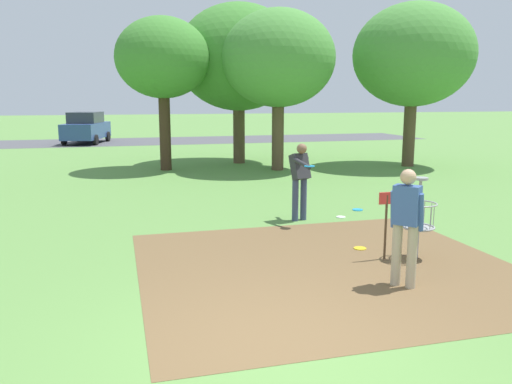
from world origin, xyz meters
TOP-DOWN VIEW (x-y plane):
  - ground_plane at (0.00, 0.00)m, footprint 160.00×160.00m
  - dirt_tee_pad at (1.58, 2.39)m, footprint 5.95×5.53m
  - disc_golf_basket at (3.16, 2.43)m, footprint 0.98×0.58m
  - player_foreground_watching at (2.23, 5.53)m, footprint 0.45×1.17m
  - player_throwing at (2.29, 1.31)m, footprint 0.45×0.46m
  - frisbee_by_tee at (2.54, 3.17)m, footprint 0.23×0.23m
  - frisbee_far_left at (3.24, 5.55)m, footprint 0.21×0.21m
  - frisbee_far_right at (3.95, 6.16)m, footprint 0.25×0.25m
  - tree_near_left at (9.51, 13.12)m, footprint 4.61×4.61m
  - tree_near_right at (4.19, 13.42)m, footprint 4.14×4.14m
  - tree_mid_left at (3.27, 15.83)m, footprint 4.98×4.98m
  - tree_mid_right at (0.14, 14.50)m, footprint 3.43×3.43m
  - parking_lot_strip at (0.00, 27.81)m, footprint 36.00×6.00m
  - parked_car_leftmost at (-3.34, 27.30)m, footprint 2.77×4.51m

SIDE VIEW (x-z plane):
  - ground_plane at x=0.00m, z-range 0.00..0.00m
  - parking_lot_strip at x=0.00m, z-range 0.00..0.01m
  - dirt_tee_pad at x=1.58m, z-range 0.00..0.01m
  - frisbee_by_tee at x=2.54m, z-range 0.00..0.02m
  - frisbee_far_left at x=3.24m, z-range 0.00..0.02m
  - frisbee_far_right at x=3.95m, z-range 0.00..0.02m
  - disc_golf_basket at x=3.16m, z-range 0.06..1.45m
  - parked_car_leftmost at x=-3.34m, z-range 0.00..1.84m
  - player_throwing at x=2.29m, z-range 0.11..1.82m
  - player_foreground_watching at x=2.23m, z-range 0.13..1.84m
  - tree_near_right at x=4.19m, z-range 1.14..6.98m
  - tree_mid_right at x=0.14m, z-range 1.29..6.85m
  - tree_mid_left at x=3.27m, z-range 1.06..7.44m
  - tree_near_left at x=9.51m, z-range 1.14..7.39m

